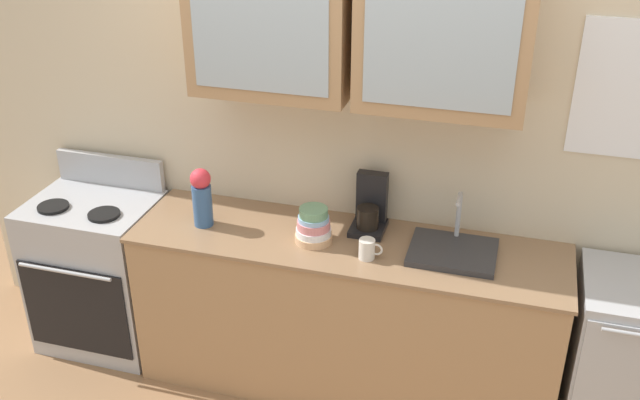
# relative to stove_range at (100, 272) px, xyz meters

# --- Properties ---
(ground_plane) EXTENTS (10.00, 10.00, 0.00)m
(ground_plane) POSITION_rel_stove_range_xyz_m (1.44, 0.00, -0.45)
(ground_plane) COLOR #936B47
(back_wall_unit) EXTENTS (4.65, 0.46, 2.65)m
(back_wall_unit) POSITION_rel_stove_range_xyz_m (1.44, 0.28, 1.05)
(back_wall_unit) COLOR beige
(back_wall_unit) RESTS_ON ground_plane
(counter) EXTENTS (2.16, 0.59, 0.89)m
(counter) POSITION_rel_stove_range_xyz_m (1.44, 0.00, -0.01)
(counter) COLOR #A87F56
(counter) RESTS_ON ground_plane
(stove_range) EXTENTS (0.68, 0.58, 1.07)m
(stove_range) POSITION_rel_stove_range_xyz_m (0.00, 0.00, 0.00)
(stove_range) COLOR #ADAFB5
(stove_range) RESTS_ON ground_plane
(sink_faucet) EXTENTS (0.41, 0.34, 0.27)m
(sink_faucet) POSITION_rel_stove_range_xyz_m (1.95, 0.03, 0.46)
(sink_faucet) COLOR #2D2D30
(sink_faucet) RESTS_ON counter
(bowl_stack) EXTENTS (0.18, 0.18, 0.18)m
(bowl_stack) POSITION_rel_stove_range_xyz_m (1.28, -0.04, 0.52)
(bowl_stack) COLOR #E0AD7F
(bowl_stack) RESTS_ON counter
(vase) EXTENTS (0.10, 0.10, 0.31)m
(vase) POSITION_rel_stove_range_xyz_m (0.69, -0.03, 0.60)
(vase) COLOR #33598C
(vase) RESTS_ON counter
(cup_near_sink) EXTENTS (0.11, 0.08, 0.10)m
(cup_near_sink) POSITION_rel_stove_range_xyz_m (1.57, -0.12, 0.49)
(cup_near_sink) COLOR silver
(cup_near_sink) RESTS_ON counter
(dishwasher) EXTENTS (0.57, 0.57, 0.89)m
(dishwasher) POSITION_rel_stove_range_xyz_m (2.83, -0.00, -0.01)
(dishwasher) COLOR #ADAFB5
(dishwasher) RESTS_ON ground_plane
(coffee_maker) EXTENTS (0.17, 0.20, 0.29)m
(coffee_maker) POSITION_rel_stove_range_xyz_m (1.51, 0.17, 0.55)
(coffee_maker) COLOR black
(coffee_maker) RESTS_ON counter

